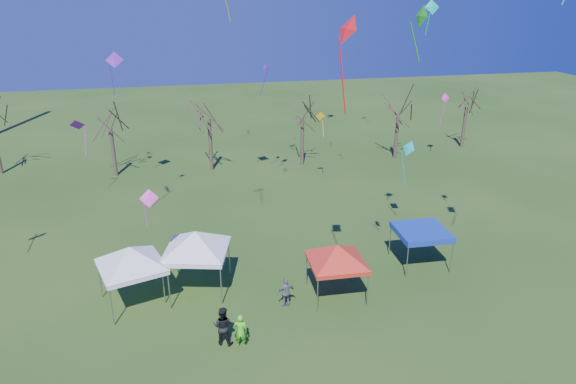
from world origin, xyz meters
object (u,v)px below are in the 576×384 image
tree_2 (208,101)px  tent_blue (422,232)px  person_green (241,331)px  tree_1 (108,111)px  tree_3 (303,100)px  tree_5 (469,92)px  tent_white_west (130,251)px  tent_red (337,248)px  person_dark (223,326)px  tent_white_mid (195,235)px  tree_4 (400,96)px  person_grey (286,293)px

tree_2 → tent_blue: tree_2 is taller
person_green → tree_1: bearing=-58.8°
tree_3 → tent_blue: size_ratio=2.63×
tree_5 → tent_white_west: size_ratio=1.81×
tree_5 → tree_2: bearing=-176.3°
tent_red → person_dark: tent_red is taller
tent_white_mid → tent_red: 7.50m
tree_2 → tent_white_west: size_ratio=1.99×
tree_4 → person_green: size_ratio=4.62×
tree_2 → tent_blue: bearing=-61.9°
tree_2 → person_green: 25.98m
tree_3 → tent_white_mid: bearing=-118.6°
tree_4 → person_grey: size_ratio=4.76×
tree_3 → tent_red: 22.45m
tree_1 → person_dark: (6.94, -25.25, -4.83)m
tree_2 → person_grey: 23.44m
tree_2 → tent_white_west: 21.68m
person_dark → tree_3: bearing=-88.6°
tree_3 → person_green: bearing=-109.9°
tree_1 → person_grey: 25.71m
person_grey → tree_4: bearing=-134.2°
tree_4 → tree_1: bearing=178.6°
tree_4 → tree_5: bearing=13.9°
tent_white_mid → person_dark: size_ratio=2.30×
tent_red → person_dark: bearing=-156.6°
tree_4 → tent_red: size_ratio=1.98×
tree_1 → tree_4: 26.13m
tent_white_mid → tent_blue: tent_white_mid is taller
tent_white_mid → person_grey: size_ratio=2.66×
tree_3 → tree_5: 17.81m
tent_red → tent_white_mid: bearing=162.1°
tree_1 → tent_blue: 28.15m
tent_white_west → tent_blue: tent_white_west is taller
tree_3 → tent_red: bearing=-99.2°
tent_white_west → person_dark: tent_white_west is taller
tree_1 → tree_2: (8.40, -0.27, 0.50)m
tree_4 → person_dark: size_ratio=4.12×
tent_white_west → person_grey: bearing=-14.8°
tree_1 → tree_2: bearing=-1.8°
person_grey → tent_blue: bearing=-172.1°
tree_5 → tree_4: bearing=-166.1°
tree_1 → tree_3: bearing=-2.1°
tree_4 → tent_blue: size_ratio=2.62×
tree_5 → tree_3: bearing=-173.5°
tree_4 → person_dark: bearing=-127.9°
tree_3 → person_dark: bearing=-111.8°
tree_4 → tent_blue: bearing=-109.6°
tree_3 → tent_red: tree_3 is taller
tree_5 → tent_white_west: bearing=-144.8°
tree_4 → person_grey: tree_4 is taller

